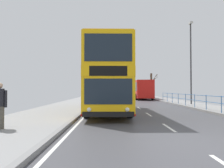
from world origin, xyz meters
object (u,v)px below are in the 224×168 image
at_px(double_decker_bus_main, 108,79).
at_px(street_lamp_far_side, 191,57).
at_px(background_bus_far_lane, 142,89).
at_px(pedestrian_with_backpack, 0,102).
at_px(bare_tree_far_00, 151,85).

bearing_deg(double_decker_bus_main, street_lamp_far_side, 37.87).
bearing_deg(background_bus_far_lane, double_decker_bus_main, -104.47).
bearing_deg(background_bus_far_lane, pedestrian_with_backpack, -108.40).
distance_m(double_decker_bus_main, pedestrian_with_backpack, 8.28).
bearing_deg(pedestrian_with_backpack, double_decker_bus_main, 61.28).
bearing_deg(street_lamp_far_side, background_bus_far_lane, 101.33).
xyz_separation_m(double_decker_bus_main, pedestrian_with_backpack, (-3.94, -7.18, -1.20)).
distance_m(pedestrian_with_backpack, street_lamp_far_side, 18.61).
height_order(double_decker_bus_main, pedestrian_with_backpack, double_decker_bus_main).
height_order(background_bus_far_lane, bare_tree_far_00, bare_tree_far_00).
relative_size(background_bus_far_lane, bare_tree_far_00, 2.21).
height_order(pedestrian_with_backpack, street_lamp_far_side, street_lamp_far_side).
relative_size(pedestrian_with_backpack, bare_tree_far_00, 0.36).
bearing_deg(bare_tree_far_00, background_bus_far_lane, -112.89).
distance_m(double_decker_bus_main, street_lamp_far_side, 10.73).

